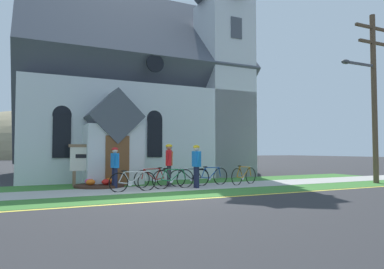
{
  "coord_description": "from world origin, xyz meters",
  "views": [
    {
      "loc": [
        -4.13,
        -10.82,
        1.48
      ],
      "look_at": [
        2.47,
        3.09,
        2.19
      ],
      "focal_mm": 32.39,
      "sensor_mm": 36.0,
      "label": 1
    }
  ],
  "objects_px": {
    "cyclist_in_orange_jersey": "(169,161)",
    "utility_pole": "(372,89)",
    "cyclist_in_green_jersey": "(169,162)",
    "cyclist_in_white_jersey": "(115,164)",
    "church_sign": "(97,158)",
    "bicycle_orange": "(133,181)",
    "cyclist_in_red_jersey": "(196,163)",
    "bicycle_green": "(244,176)",
    "roadside_conifer": "(230,96)",
    "bicycle_yellow": "(190,177)",
    "bicycle_silver": "(153,178)",
    "bicycle_black": "(173,179)",
    "bicycle_red": "(211,176)"
  },
  "relations": [
    {
      "from": "bicycle_red",
      "to": "bicycle_yellow",
      "type": "relative_size",
      "value": 0.99
    },
    {
      "from": "cyclist_in_red_jersey",
      "to": "utility_pole",
      "type": "height_order",
      "value": "utility_pole"
    },
    {
      "from": "cyclist_in_red_jersey",
      "to": "bicycle_black",
      "type": "bearing_deg",
      "value": 161.88
    },
    {
      "from": "bicycle_orange",
      "to": "cyclist_in_red_jersey",
      "type": "height_order",
      "value": "cyclist_in_red_jersey"
    },
    {
      "from": "church_sign",
      "to": "utility_pole",
      "type": "height_order",
      "value": "utility_pole"
    },
    {
      "from": "bicycle_orange",
      "to": "roadside_conifer",
      "type": "height_order",
      "value": "roadside_conifer"
    },
    {
      "from": "church_sign",
      "to": "bicycle_yellow",
      "type": "xyz_separation_m",
      "value": [
        3.45,
        -1.85,
        -0.77
      ]
    },
    {
      "from": "church_sign",
      "to": "cyclist_in_orange_jersey",
      "type": "height_order",
      "value": "cyclist_in_orange_jersey"
    },
    {
      "from": "utility_pole",
      "to": "roadside_conifer",
      "type": "distance_m",
      "value": 10.43
    },
    {
      "from": "bicycle_silver",
      "to": "bicycle_orange",
      "type": "bearing_deg",
      "value": -135.79
    },
    {
      "from": "church_sign",
      "to": "bicycle_silver",
      "type": "xyz_separation_m",
      "value": [
        1.97,
        -1.54,
        -0.77
      ]
    },
    {
      "from": "church_sign",
      "to": "cyclist_in_green_jersey",
      "type": "distance_m",
      "value": 3.05
    },
    {
      "from": "bicycle_green",
      "to": "roadside_conifer",
      "type": "bearing_deg",
      "value": 62.08
    },
    {
      "from": "cyclist_in_red_jersey",
      "to": "cyclist_in_orange_jersey",
      "type": "height_order",
      "value": "cyclist_in_orange_jersey"
    },
    {
      "from": "utility_pole",
      "to": "cyclist_in_green_jersey",
      "type": "bearing_deg",
      "value": 160.87
    },
    {
      "from": "roadside_conifer",
      "to": "cyclist_in_orange_jersey",
      "type": "bearing_deg",
      "value": -134.75
    },
    {
      "from": "cyclist_in_orange_jersey",
      "to": "utility_pole",
      "type": "bearing_deg",
      "value": -15.75
    },
    {
      "from": "bicycle_green",
      "to": "bicycle_yellow",
      "type": "distance_m",
      "value": 2.47
    },
    {
      "from": "bicycle_green",
      "to": "cyclist_in_orange_jersey",
      "type": "bearing_deg",
      "value": 170.93
    },
    {
      "from": "church_sign",
      "to": "bicycle_red",
      "type": "height_order",
      "value": "church_sign"
    },
    {
      "from": "bicycle_silver",
      "to": "utility_pole",
      "type": "distance_m",
      "value": 10.75
    },
    {
      "from": "bicycle_red",
      "to": "cyclist_in_white_jersey",
      "type": "height_order",
      "value": "cyclist_in_white_jersey"
    },
    {
      "from": "bicycle_green",
      "to": "cyclist_in_red_jersey",
      "type": "relative_size",
      "value": 0.98
    },
    {
      "from": "bicycle_red",
      "to": "roadside_conifer",
      "type": "relative_size",
      "value": 0.21
    },
    {
      "from": "bicycle_yellow",
      "to": "cyclist_in_white_jersey",
      "type": "relative_size",
      "value": 1.08
    },
    {
      "from": "bicycle_orange",
      "to": "cyclist_in_orange_jersey",
      "type": "xyz_separation_m",
      "value": [
        1.79,
        0.97,
        0.66
      ]
    },
    {
      "from": "bicycle_green",
      "to": "bicycle_black",
      "type": "xyz_separation_m",
      "value": [
        -3.39,
        -0.16,
        -0.0
      ]
    },
    {
      "from": "bicycle_orange",
      "to": "bicycle_green",
      "type": "distance_m",
      "value": 5.11
    },
    {
      "from": "cyclist_in_green_jersey",
      "to": "cyclist_in_white_jersey",
      "type": "bearing_deg",
      "value": -177.42
    },
    {
      "from": "cyclist_in_orange_jersey",
      "to": "bicycle_yellow",
      "type": "bearing_deg",
      "value": -9.85
    },
    {
      "from": "utility_pole",
      "to": "cyclist_in_red_jersey",
      "type": "bearing_deg",
      "value": 169.17
    },
    {
      "from": "bicycle_silver",
      "to": "church_sign",
      "type": "bearing_deg",
      "value": 141.9
    },
    {
      "from": "cyclist_in_green_jersey",
      "to": "roadside_conifer",
      "type": "relative_size",
      "value": 0.2
    },
    {
      "from": "bicycle_green",
      "to": "cyclist_in_green_jersey",
      "type": "distance_m",
      "value": 3.31
    },
    {
      "from": "cyclist_in_red_jersey",
      "to": "cyclist_in_green_jersey",
      "type": "height_order",
      "value": "cyclist_in_red_jersey"
    },
    {
      "from": "cyclist_in_white_jersey",
      "to": "church_sign",
      "type": "bearing_deg",
      "value": 109.55
    },
    {
      "from": "bicycle_black",
      "to": "cyclist_in_red_jersey",
      "type": "relative_size",
      "value": 1.05
    },
    {
      "from": "cyclist_in_orange_jersey",
      "to": "roadside_conifer",
      "type": "xyz_separation_m",
      "value": [
        7.69,
        7.76,
        4.31
      ]
    },
    {
      "from": "bicycle_silver",
      "to": "bicycle_yellow",
      "type": "distance_m",
      "value": 1.51
    },
    {
      "from": "bicycle_yellow",
      "to": "utility_pole",
      "type": "bearing_deg",
      "value": -16.36
    },
    {
      "from": "cyclist_in_green_jersey",
      "to": "utility_pole",
      "type": "distance_m",
      "value": 9.89
    },
    {
      "from": "cyclist_in_white_jersey",
      "to": "cyclist_in_red_jersey",
      "type": "relative_size",
      "value": 0.95
    },
    {
      "from": "bicycle_orange",
      "to": "bicycle_yellow",
      "type": "xyz_separation_m",
      "value": [
        2.65,
        0.82,
        0.0
      ]
    },
    {
      "from": "church_sign",
      "to": "cyclist_in_white_jersey",
      "type": "xyz_separation_m",
      "value": [
        0.46,
        -1.3,
        -0.21
      ]
    },
    {
      "from": "bicycle_red",
      "to": "bicycle_black",
      "type": "relative_size",
      "value": 0.97
    },
    {
      "from": "cyclist_in_white_jersey",
      "to": "cyclist_in_green_jersey",
      "type": "height_order",
      "value": "cyclist_in_green_jersey"
    },
    {
      "from": "bicycle_green",
      "to": "cyclist_in_white_jersey",
      "type": "height_order",
      "value": "cyclist_in_white_jersey"
    },
    {
      "from": "cyclist_in_orange_jersey",
      "to": "bicycle_red",
      "type": "bearing_deg",
      "value": -6.11
    },
    {
      "from": "bicycle_silver",
      "to": "bicycle_black",
      "type": "bearing_deg",
      "value": -57.87
    },
    {
      "from": "bicycle_black",
      "to": "cyclist_in_orange_jersey",
      "type": "height_order",
      "value": "cyclist_in_orange_jersey"
    }
  ]
}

